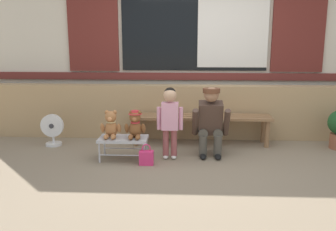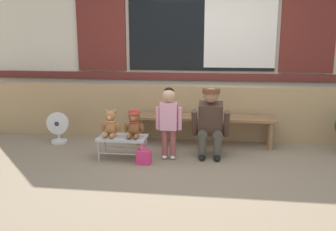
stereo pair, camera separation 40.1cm
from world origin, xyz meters
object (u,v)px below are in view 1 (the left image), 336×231
Objects in this scene: child_standing at (170,115)px; handbag_on_ground at (146,157)px; adult_crouching at (211,121)px; teddy_bear_with_hat at (135,125)px; teddy_bear_plain at (111,125)px; small_display_bench at (123,140)px; wooden_bench_long at (201,120)px; floor_fan at (53,130)px.

handbag_on_ground is at bearing -137.54° from child_standing.
child_standing reaches higher than adult_crouching.
child_standing is (0.45, 0.07, 0.12)m from teddy_bear_with_hat.
teddy_bear_with_hat is at bearing -171.18° from child_standing.
teddy_bear_plain is at bearing -174.76° from child_standing.
small_display_bench is at bearing -173.26° from child_standing.
wooden_bench_long is 1.44m from teddy_bear_plain.
adult_crouching is at bearing -8.18° from floor_fan.
floor_fan is at bearing 153.65° from small_display_bench.
small_display_bench reaches higher than handbag_on_ground.
child_standing is (-0.43, -0.71, 0.22)m from wooden_bench_long.
wooden_bench_long is 1.24m from handbag_on_ground.
floor_fan is at bearing 152.72° from handbag_on_ground.
teddy_bear_plain is 0.38× the size of adult_crouching.
teddy_bear_with_hat reaches higher than floor_fan.
small_display_bench is at bearing -26.35° from floor_fan.
adult_crouching reaches higher than wooden_bench_long.
floor_fan is (-2.33, 0.33, -0.24)m from adult_crouching.
child_standing is 2.00× the size of floor_fan.
wooden_bench_long is 5.78× the size of teddy_bear_plain.
teddy_bear_plain reaches higher than small_display_bench.
teddy_bear_plain is 1.00× the size of teddy_bear_with_hat.
teddy_bear_plain is at bearing -179.87° from teddy_bear_with_hat.
wooden_bench_long is at bearing 32.95° from teddy_bear_plain.
wooden_bench_long is 2.22m from floor_fan.
floor_fan is (-2.21, -0.21, -0.13)m from wooden_bench_long.
child_standing is 3.52× the size of handbag_on_ground.
adult_crouching is at bearing 27.23° from handbag_on_ground.
child_standing is at bearing -121.41° from wooden_bench_long.
child_standing is (0.77, 0.07, 0.13)m from teddy_bear_plain.
teddy_bear_plain is (-1.21, -0.78, 0.09)m from wooden_bench_long.
floor_fan is at bearing 171.82° from adult_crouching.
adult_crouching reaches higher than small_display_bench.
child_standing is at bearing 5.24° from teddy_bear_plain.
teddy_bear_plain is 1.34× the size of handbag_on_ground.
small_display_bench is 0.67× the size of child_standing.
child_standing is at bearing -162.97° from adult_crouching.
floor_fan is (-1.49, 0.77, 0.14)m from handbag_on_ground.
child_standing reaches higher than teddy_bear_plain.
wooden_bench_long is at bearing 58.59° from child_standing.
teddy_bear_with_hat is 1.46m from floor_fan.
child_standing is at bearing -15.85° from floor_fan.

